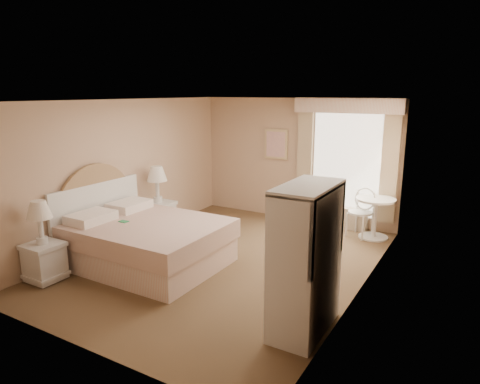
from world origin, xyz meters
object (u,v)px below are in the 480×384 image
Objects in this scene: nightstand_near at (43,252)px; cafe_chair at (362,208)px; bed at (141,239)px; nightstand_far at (158,209)px; armoire at (306,272)px; round_table at (375,212)px.

nightstand_near is 1.28× the size of cafe_chair.
bed is at bearing -114.72° from cafe_chair.
nightstand_far is (-0.73, 1.25, 0.09)m from bed.
cafe_chair is at bearing 94.84° from armoire.
nightstand_far is 1.69× the size of round_table.
round_table is 0.24m from cafe_chair.
nightstand_far is at bearing -153.75° from round_table.
nightstand_near is 3.72m from armoire.
armoire is at bearing -10.22° from bed.
bed is 4.01m from cafe_chair.
nightstand_near is 0.92× the size of nightstand_far.
cafe_chair is (-0.24, 0.02, 0.02)m from round_table.
cafe_chair is at bearing 28.07° from nightstand_far.
bed is 1.83× the size of nightstand_far.
cafe_chair reaches higher than round_table.
round_table is (3.59, 1.77, 0.02)m from nightstand_far.
nightstand_near is 5.53m from round_table.
nightstand_far is at bearing 90.00° from nightstand_near.
bed is 2.00× the size of nightstand_near.
armoire is (0.06, -3.55, 0.20)m from round_table.
armoire is at bearing -69.09° from cafe_chair.
nightstand_far is 3.80m from cafe_chair.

